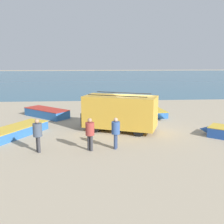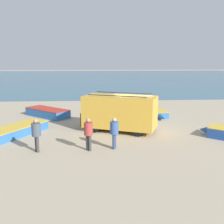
{
  "view_description": "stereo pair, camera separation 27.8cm",
  "coord_description": "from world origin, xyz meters",
  "px_view_note": "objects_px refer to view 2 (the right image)",
  "views": [
    {
      "loc": [
        -2.78,
        -17.98,
        4.73
      ],
      "look_at": [
        -1.41,
        0.4,
        1.0
      ],
      "focal_mm": 42.0,
      "sensor_mm": 36.0,
      "label": 1
    },
    {
      "loc": [
        -2.5,
        -18.0,
        4.73
      ],
      "look_at": [
        -1.41,
        0.4,
        1.0
      ],
      "focal_mm": 42.0,
      "sensor_mm": 36.0,
      "label": 2
    }
  ],
  "objects_px": {
    "parked_van": "(119,112)",
    "fishing_rowboat_0": "(153,111)",
    "fishing_rowboat_2": "(46,112)",
    "fisherman_0": "(106,105)",
    "fishing_rowboat_1": "(13,131)",
    "fisherman_3": "(114,130)",
    "fisherman_1": "(88,131)",
    "fisherman_2": "(36,132)"
  },
  "relations": [
    {
      "from": "fishing_rowboat_0",
      "to": "fishing_rowboat_2",
      "type": "bearing_deg",
      "value": -94.05
    },
    {
      "from": "fisherman_1",
      "to": "fisherman_3",
      "type": "height_order",
      "value": "fisherman_1"
    },
    {
      "from": "fisherman_0",
      "to": "fisherman_3",
      "type": "height_order",
      "value": "fisherman_3"
    },
    {
      "from": "fishing_rowboat_2",
      "to": "fisherman_0",
      "type": "bearing_deg",
      "value": -140.71
    },
    {
      "from": "fishing_rowboat_0",
      "to": "fisherman_0",
      "type": "distance_m",
      "value": 4.15
    },
    {
      "from": "fishing_rowboat_0",
      "to": "fisherman_3",
      "type": "relative_size",
      "value": 3.24
    },
    {
      "from": "fisherman_2",
      "to": "fisherman_3",
      "type": "distance_m",
      "value": 4.04
    },
    {
      "from": "parked_van",
      "to": "fishing_rowboat_0",
      "type": "relative_size",
      "value": 0.94
    },
    {
      "from": "fisherman_1",
      "to": "fishing_rowboat_1",
      "type": "bearing_deg",
      "value": 98.83
    },
    {
      "from": "parked_van",
      "to": "fishing_rowboat_1",
      "type": "height_order",
      "value": "parked_van"
    },
    {
      "from": "fisherman_1",
      "to": "fisherman_3",
      "type": "relative_size",
      "value": 1.02
    },
    {
      "from": "fishing_rowboat_0",
      "to": "fishing_rowboat_2",
      "type": "xyz_separation_m",
      "value": [
        -9.14,
        -0.35,
        0.07
      ]
    },
    {
      "from": "fishing_rowboat_0",
      "to": "fisherman_0",
      "type": "bearing_deg",
      "value": -88.8
    },
    {
      "from": "parked_van",
      "to": "fisherman_2",
      "type": "relative_size",
      "value": 2.97
    },
    {
      "from": "fishing_rowboat_0",
      "to": "parked_van",
      "type": "bearing_deg",
      "value": -39.05
    },
    {
      "from": "fishing_rowboat_0",
      "to": "fisherman_2",
      "type": "xyz_separation_m",
      "value": [
        -7.99,
        -9.06,
        0.78
      ]
    },
    {
      "from": "parked_van",
      "to": "fisherman_1",
      "type": "height_order",
      "value": "parked_van"
    },
    {
      "from": "fishing_rowboat_2",
      "to": "fisherman_3",
      "type": "height_order",
      "value": "fisherman_3"
    },
    {
      "from": "fisherman_1",
      "to": "fisherman_2",
      "type": "height_order",
      "value": "fisherman_2"
    },
    {
      "from": "fishing_rowboat_2",
      "to": "fisherman_0",
      "type": "height_order",
      "value": "fisherman_0"
    },
    {
      "from": "fishing_rowboat_0",
      "to": "fisherman_1",
      "type": "distance_m",
      "value": 10.51
    },
    {
      "from": "parked_van",
      "to": "fishing_rowboat_0",
      "type": "bearing_deg",
      "value": -100.83
    },
    {
      "from": "fishing_rowboat_2",
      "to": "fishing_rowboat_1",
      "type": "bearing_deg",
      "value": 121.65
    },
    {
      "from": "fisherman_2",
      "to": "fisherman_3",
      "type": "xyz_separation_m",
      "value": [
        4.03,
        0.24,
        -0.03
      ]
    },
    {
      "from": "fisherman_0",
      "to": "fisherman_1",
      "type": "height_order",
      "value": "fisherman_1"
    },
    {
      "from": "fisherman_2",
      "to": "fisherman_3",
      "type": "relative_size",
      "value": 1.03
    },
    {
      "from": "fishing_rowboat_1",
      "to": "fisherman_2",
      "type": "xyz_separation_m",
      "value": [
        2.11,
        -3.0,
        0.76
      ]
    },
    {
      "from": "fishing_rowboat_2",
      "to": "parked_van",
      "type": "bearing_deg",
      "value": -178.92
    },
    {
      "from": "fishing_rowboat_2",
      "to": "fisherman_2",
      "type": "xyz_separation_m",
      "value": [
        1.14,
        -8.71,
        0.71
      ]
    },
    {
      "from": "fisherman_0",
      "to": "fisherman_1",
      "type": "bearing_deg",
      "value": -130.69
    },
    {
      "from": "fishing_rowboat_2",
      "to": "fisherman_1",
      "type": "distance_m",
      "value": 9.5
    },
    {
      "from": "fisherman_1",
      "to": "fisherman_3",
      "type": "xyz_separation_m",
      "value": [
        1.36,
        0.2,
        -0.03
      ]
    },
    {
      "from": "fisherman_1",
      "to": "fisherman_2",
      "type": "bearing_deg",
      "value": 131.4
    },
    {
      "from": "fishing_rowboat_0",
      "to": "fishing_rowboat_2",
      "type": "distance_m",
      "value": 9.14
    },
    {
      "from": "parked_van",
      "to": "fishing_rowboat_1",
      "type": "relative_size",
      "value": 1.0
    },
    {
      "from": "parked_van",
      "to": "fisherman_0",
      "type": "xyz_separation_m",
      "value": [
        -0.69,
        4.7,
        -0.35
      ]
    },
    {
      "from": "parked_van",
      "to": "fishing_rowboat_2",
      "type": "distance_m",
      "value": 7.61
    },
    {
      "from": "fishing_rowboat_1",
      "to": "fisherman_1",
      "type": "xyz_separation_m",
      "value": [
        4.78,
        -2.97,
        0.76
      ]
    },
    {
      "from": "fishing_rowboat_1",
      "to": "fisherman_3",
      "type": "xyz_separation_m",
      "value": [
        6.15,
        -2.77,
        0.73
      ]
    },
    {
      "from": "fisherman_1",
      "to": "fisherman_3",
      "type": "distance_m",
      "value": 1.38
    },
    {
      "from": "parked_van",
      "to": "fisherman_1",
      "type": "xyz_separation_m",
      "value": [
        -1.95,
        -3.79,
        -0.25
      ]
    },
    {
      "from": "fisherman_2",
      "to": "fisherman_1",
      "type": "bearing_deg",
      "value": 150.45
    }
  ]
}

